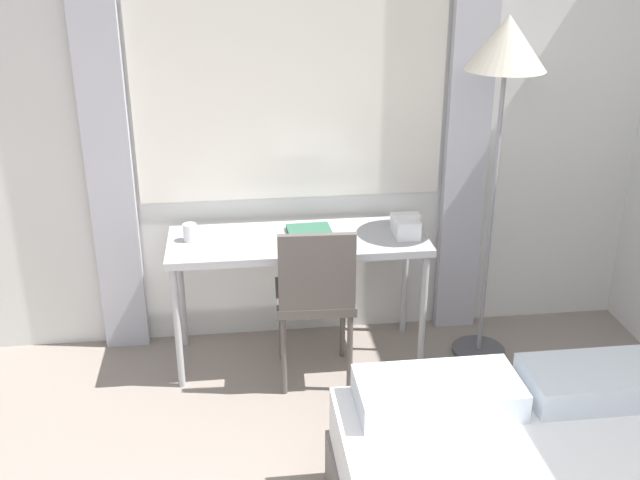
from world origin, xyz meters
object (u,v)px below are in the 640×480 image
object	(u,v)px
standing_lamp	(505,67)
telephone	(405,225)
desk	(298,248)
book	(309,230)
desk_chair	(315,293)
mug	(190,232)

from	to	relation	value
standing_lamp	telephone	bearing A→B (deg)	172.84
desk	standing_lamp	distance (m)	1.40
telephone	book	bearing A→B (deg)	168.82
book	desk	bearing A→B (deg)	-134.17
telephone	desk_chair	bearing A→B (deg)	-156.68
desk_chair	book	world-z (taller)	desk_chair
desk	desk_chair	distance (m)	0.30
desk	telephone	xyz separation A→B (m)	(0.57, -0.03, 0.12)
telephone	mug	bearing A→B (deg)	176.82
telephone	book	distance (m)	0.52
standing_lamp	book	size ratio (longest dim) A/B	7.82
desk_chair	telephone	bearing A→B (deg)	25.80
mug	standing_lamp	bearing A→B (deg)	-4.31
book	mug	distance (m)	0.63
standing_lamp	book	bearing A→B (deg)	170.69
desk_chair	telephone	distance (m)	0.61
standing_lamp	telephone	world-z (taller)	standing_lamp
book	standing_lamp	bearing A→B (deg)	-9.31
telephone	mug	distance (m)	1.14
standing_lamp	mug	xyz separation A→B (m)	(-1.58, 0.12, -0.84)
mug	book	bearing A→B (deg)	3.35
desk	desk_chair	bearing A→B (deg)	-75.99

